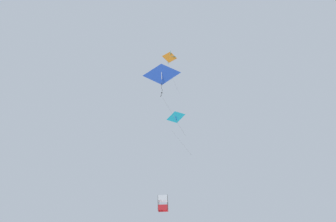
% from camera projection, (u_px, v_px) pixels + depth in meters
% --- Properties ---
extents(kite_diamond_low_drifter, '(1.96, 1.66, 8.17)m').
position_uv_depth(kite_diamond_low_drifter, '(170.00, 57.00, 34.71)').
color(kite_diamond_low_drifter, orange).
extents(kite_delta_far_centre, '(1.78, 2.47, 6.23)m').
position_uv_depth(kite_delta_far_centre, '(176.00, 118.00, 35.99)').
color(kite_delta_far_centre, '#1EB2C6').
extents(kite_delta_near_right, '(3.17, 3.44, 9.78)m').
position_uv_depth(kite_delta_near_right, '(162.00, 75.00, 29.95)').
color(kite_delta_near_right, blue).
extents(kite_box_mid_left, '(3.15, 3.11, 6.38)m').
position_uv_depth(kite_box_mid_left, '(163.00, 204.00, 29.67)').
color(kite_box_mid_left, white).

